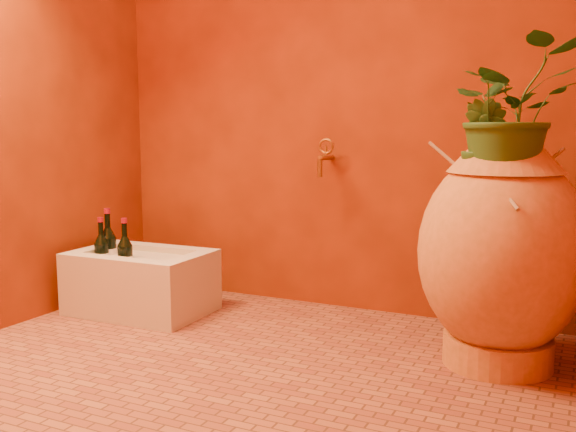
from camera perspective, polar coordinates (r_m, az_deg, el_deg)
The scene contains 10 objects.
floor at distance 2.49m, azimuth -3.97°, elevation -13.60°, with size 2.50×2.50×0.00m, color brown.
wall_back at distance 3.24m, azimuth 4.83°, elevation 13.81°, with size 2.50×0.02×2.50m, color #5C1E05.
amphora at distance 2.56m, azimuth 18.47°, elevation -2.98°, with size 0.79×0.79×0.90m.
stone_basin at distance 3.28m, azimuth -12.90°, elevation -5.83°, with size 0.67×0.46×0.31m.
wine_bottle_a at distance 3.38m, azimuth -15.66°, elevation -3.03°, with size 0.08×0.08×0.34m.
wine_bottle_b at distance 3.34m, azimuth -16.22°, elevation -3.41°, with size 0.07×0.07×0.30m.
wine_bottle_c at distance 3.22m, azimuth -14.26°, elevation -3.70°, with size 0.08×0.08×0.31m.
wall_tap at distance 3.16m, azimuth 3.29°, elevation 5.38°, with size 0.08×0.17×0.18m.
plant_main at distance 2.49m, azimuth 19.17°, elevation 8.79°, with size 0.46×0.40×0.52m, color #234C1B.
plant_side at distance 2.46m, azimuth 17.12°, elevation 6.00°, with size 0.19×0.15×0.34m, color #234C1B.
Camera 1 is at (1.15, -2.01, 0.91)m, focal length 40.00 mm.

